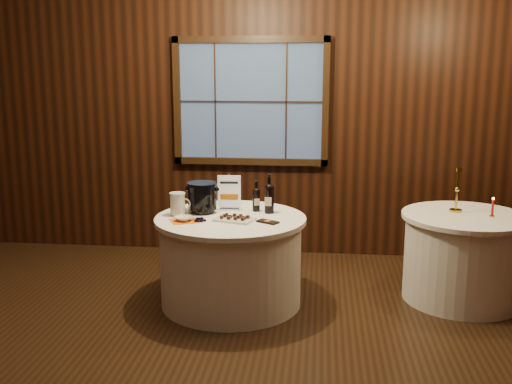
# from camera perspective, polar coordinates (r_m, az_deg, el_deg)

# --- Properties ---
(ground) EXTENTS (6.00, 6.00, 0.00)m
(ground) POSITION_cam_1_polar(r_m,az_deg,el_deg) (4.41, -4.39, -15.40)
(ground) COLOR black
(ground) RESTS_ON ground
(back_wall) EXTENTS (6.00, 0.10, 3.00)m
(back_wall) POSITION_cam_1_polar(r_m,az_deg,el_deg) (6.39, -0.49, 7.68)
(back_wall) COLOR black
(back_wall) RESTS_ON ground
(main_table) EXTENTS (1.28, 1.28, 0.77)m
(main_table) POSITION_cam_1_polar(r_m,az_deg,el_deg) (5.17, -2.41, -6.50)
(main_table) COLOR white
(main_table) RESTS_ON ground
(side_table) EXTENTS (1.08, 1.08, 0.77)m
(side_table) POSITION_cam_1_polar(r_m,az_deg,el_deg) (5.54, 19.11, -5.88)
(side_table) COLOR white
(side_table) RESTS_ON ground
(sign_stand) EXTENTS (0.20, 0.11, 0.33)m
(sign_stand) POSITION_cam_1_polar(r_m,az_deg,el_deg) (5.27, -2.56, -0.57)
(sign_stand) COLOR #B9B9C0
(sign_stand) RESTS_ON main_table
(port_bottle_left) EXTENTS (0.07, 0.07, 0.27)m
(port_bottle_left) POSITION_cam_1_polar(r_m,az_deg,el_deg) (5.23, 0.02, -0.56)
(port_bottle_left) COLOR black
(port_bottle_left) RESTS_ON main_table
(port_bottle_right) EXTENTS (0.08, 0.09, 0.34)m
(port_bottle_right) POSITION_cam_1_polar(r_m,az_deg,el_deg) (5.16, 1.28, -0.41)
(port_bottle_right) COLOR black
(port_bottle_right) RESTS_ON main_table
(ice_bucket) EXTENTS (0.26, 0.26, 0.27)m
(ice_bucket) POSITION_cam_1_polar(r_m,az_deg,el_deg) (5.19, -5.14, -0.46)
(ice_bucket) COLOR black
(ice_bucket) RESTS_ON main_table
(chocolate_plate) EXTENTS (0.36, 0.29, 0.04)m
(chocolate_plate) POSITION_cam_1_polar(r_m,az_deg,el_deg) (4.94, -2.06, -2.53)
(chocolate_plate) COLOR silver
(chocolate_plate) RESTS_ON main_table
(chocolate_box) EXTENTS (0.20, 0.17, 0.01)m
(chocolate_box) POSITION_cam_1_polar(r_m,az_deg,el_deg) (4.88, 1.13, -2.85)
(chocolate_box) COLOR black
(chocolate_box) RESTS_ON main_table
(grape_bunch) EXTENTS (0.16, 0.07, 0.04)m
(grape_bunch) POSITION_cam_1_polar(r_m,az_deg,el_deg) (4.91, -5.38, -2.66)
(grape_bunch) COLOR black
(grape_bunch) RESTS_ON main_table
(glass_pitcher) EXTENTS (0.18, 0.14, 0.20)m
(glass_pitcher) POSITION_cam_1_polar(r_m,az_deg,el_deg) (5.13, -7.45, -1.13)
(glass_pitcher) COLOR silver
(glass_pitcher) RESTS_ON main_table
(orange_napkin) EXTENTS (0.28, 0.28, 0.00)m
(orange_napkin) POSITION_cam_1_polar(r_m,az_deg,el_deg) (4.96, -6.90, -2.75)
(orange_napkin) COLOR orange
(orange_napkin) RESTS_ON main_table
(cracker_bowl) EXTENTS (0.19, 0.19, 0.04)m
(cracker_bowl) POSITION_cam_1_polar(r_m,az_deg,el_deg) (4.95, -6.90, -2.53)
(cracker_bowl) COLOR silver
(cracker_bowl) RESTS_ON orange_napkin
(brass_candlestick) EXTENTS (0.11, 0.11, 0.39)m
(brass_candlestick) POSITION_cam_1_polar(r_m,az_deg,el_deg) (5.49, 18.56, -0.36)
(brass_candlestick) COLOR gold
(brass_candlestick) RESTS_ON side_table
(red_candle) EXTENTS (0.05, 0.05, 0.17)m
(red_candle) POSITION_cam_1_polar(r_m,az_deg,el_deg) (5.42, 21.60, -1.53)
(red_candle) COLOR gold
(red_candle) RESTS_ON side_table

